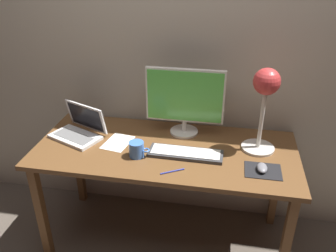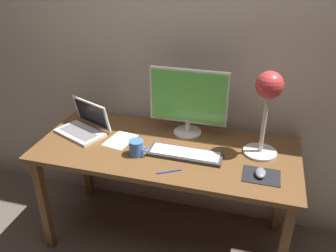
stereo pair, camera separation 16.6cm
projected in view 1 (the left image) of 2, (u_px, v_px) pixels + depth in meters
ground_plane at (166, 237)px, 2.50m from camera, size 4.80×4.80×0.00m
back_wall at (177, 41)px, 2.24m from camera, size 4.80×0.06×2.60m
desk at (165, 159)px, 2.19m from camera, size 1.60×0.70×0.74m
monitor at (185, 99)px, 2.21m from camera, size 0.50×0.18×0.44m
keyboard_main at (186, 153)px, 2.08m from camera, size 0.44×0.15×0.03m
laptop at (80, 127)px, 2.27m from camera, size 0.38×0.33×0.20m
desk_lamp at (265, 93)px, 1.97m from camera, size 0.20×0.20×0.51m
mousepad at (263, 171)px, 1.93m from camera, size 0.20×0.16×0.00m
mouse at (262, 168)px, 1.93m from camera, size 0.06×0.10×0.03m
coffee_mug at (137, 149)px, 2.05m from camera, size 0.12×0.09×0.09m
paper_sheet_by_keyboard at (118, 142)px, 2.21m from camera, size 0.18×0.23×0.00m
pen at (172, 171)px, 1.93m from camera, size 0.12×0.08×0.01m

